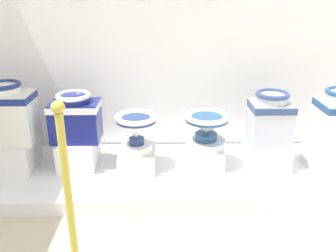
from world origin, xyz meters
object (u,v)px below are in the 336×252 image
antique_toilet_tall_cobalt (8,112)px  antique_toilet_leftmost (206,127)px  stanchion_post_near_left (72,224)px  antique_toilet_rightmost (270,118)px  antique_toilet_squat_floral (75,116)px  plinth_block_rightmost (266,154)px  plinth_block_squat_floral (79,152)px  antique_toilet_pale_glazed (136,128)px  plinth_block_tall_cobalt (15,155)px  plinth_block_leftmost (205,156)px  plinth_block_broad_patterned (333,153)px  plinth_block_pale_glazed (137,159)px

antique_toilet_tall_cobalt → antique_toilet_leftmost: (1.53, 0.02, -0.14)m
stanchion_post_near_left → antique_toilet_leftmost: bearing=52.4°
antique_toilet_leftmost → antique_toilet_rightmost: antique_toilet_rightmost is taller
antique_toilet_squat_floral → plinth_block_rightmost: (1.53, -0.04, -0.33)m
antique_toilet_tall_cobalt → plinth_block_squat_floral: (0.50, 0.05, -0.36)m
antique_toilet_squat_floral → antique_toilet_pale_glazed: 0.49m
antique_toilet_pale_glazed → antique_toilet_rightmost: antique_toilet_rightmost is taller
plinth_block_rightmost → antique_toilet_pale_glazed: bearing=-179.1°
plinth_block_tall_cobalt → antique_toilet_pale_glazed: antique_toilet_pale_glazed is taller
plinth_block_squat_floral → antique_toilet_leftmost: bearing=-2.1°
antique_toilet_leftmost → antique_toilet_rightmost: (0.50, 0.00, 0.07)m
antique_toilet_tall_cobalt → stanchion_post_near_left: (0.71, -1.05, -0.25)m
stanchion_post_near_left → antique_toilet_squat_floral: bearing=100.8°
plinth_block_tall_cobalt → antique_toilet_rightmost: size_ratio=0.80×
antique_toilet_pale_glazed → plinth_block_leftmost: 0.61m
plinth_block_rightmost → plinth_block_squat_floral: bearing=178.7°
antique_toilet_leftmost → plinth_block_tall_cobalt: bearing=-179.4°
plinth_block_squat_floral → antique_toilet_leftmost: antique_toilet_leftmost is taller
antique_toilet_tall_cobalt → stanchion_post_near_left: bearing=-55.9°
plinth_block_tall_cobalt → plinth_block_leftmost: bearing=0.6°
antique_toilet_tall_cobalt → plinth_block_squat_floral: antique_toilet_tall_cobalt is taller
plinth_block_tall_cobalt → antique_toilet_tall_cobalt: (0.00, 0.00, 0.36)m
antique_toilet_pale_glazed → plinth_block_tall_cobalt: bearing=180.0°
antique_toilet_leftmost → plinth_block_broad_patterned: bearing=-3.5°
plinth_block_broad_patterned → antique_toilet_squat_floral: bearing=177.2°
plinth_block_tall_cobalt → antique_toilet_squat_floral: (0.50, 0.05, 0.31)m
plinth_block_squat_floral → plinth_block_rightmost: plinth_block_squat_floral is taller
antique_toilet_squat_floral → plinth_block_leftmost: (1.03, -0.04, -0.34)m
antique_toilet_tall_cobalt → antique_toilet_rightmost: 2.03m
antique_toilet_pale_glazed → plinth_block_rightmost: size_ratio=0.95×
antique_toilet_tall_cobalt → plinth_block_broad_patterned: size_ratio=1.27×
plinth_block_pale_glazed → plinth_block_leftmost: (0.55, 0.02, 0.01)m
antique_toilet_squat_floral → plinth_block_broad_patterned: size_ratio=1.03×
antique_toilet_tall_cobalt → plinth_block_squat_floral: bearing=6.0°
stanchion_post_near_left → plinth_block_pale_glazed: bearing=75.6°
antique_toilet_squat_floral → plinth_block_broad_patterned: antique_toilet_squat_floral is taller
plinth_block_squat_floral → plinth_block_rightmost: size_ratio=1.08×
plinth_block_pale_glazed → stanchion_post_near_left: size_ratio=0.38×
plinth_block_rightmost → plinth_block_tall_cobalt: bearing=-179.5°
plinth_block_pale_glazed → antique_toilet_squat_floral: bearing=173.7°
antique_toilet_pale_glazed → plinth_block_rightmost: 1.08m
plinth_block_leftmost → stanchion_post_near_left: (-0.82, -1.07, 0.14)m
plinth_block_tall_cobalt → antique_toilet_pale_glazed: bearing=-0.0°
antique_toilet_pale_glazed → antique_toilet_rightmost: (1.05, 0.02, 0.07)m
antique_toilet_squat_floral → plinth_block_broad_patterned: 2.07m
plinth_block_leftmost → antique_toilet_tall_cobalt: bearing=-179.4°
antique_toilet_leftmost → antique_toilet_squat_floral: bearing=177.9°
plinth_block_tall_cobalt → plinth_block_leftmost: size_ratio=1.23×
antique_toilet_tall_cobalt → antique_toilet_rightmost: (2.03, 0.02, -0.06)m
stanchion_post_near_left → antique_toilet_rightmost: bearing=39.0°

